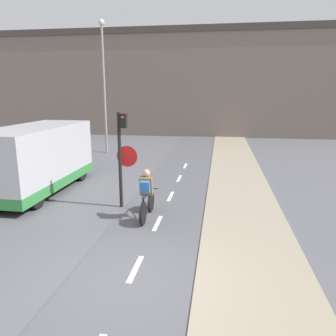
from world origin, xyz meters
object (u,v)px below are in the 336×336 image
(traffic_light_pole, at_px, (122,149))
(cyclist_near, at_px, (147,196))
(van, at_px, (37,160))
(street_lamp_far, at_px, (104,75))

(traffic_light_pole, bearing_deg, cyclist_near, -42.15)
(traffic_light_pole, height_order, van, traffic_light_pole)
(traffic_light_pole, bearing_deg, van, 162.44)
(traffic_light_pole, relative_size, street_lamp_far, 0.40)
(street_lamp_far, distance_m, cyclist_near, 11.97)
(street_lamp_far, relative_size, van, 1.43)
(van, bearing_deg, cyclist_near, -23.71)
(traffic_light_pole, distance_m, street_lamp_far, 10.48)
(street_lamp_far, relative_size, cyclist_near, 4.34)
(cyclist_near, distance_m, van, 5.09)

